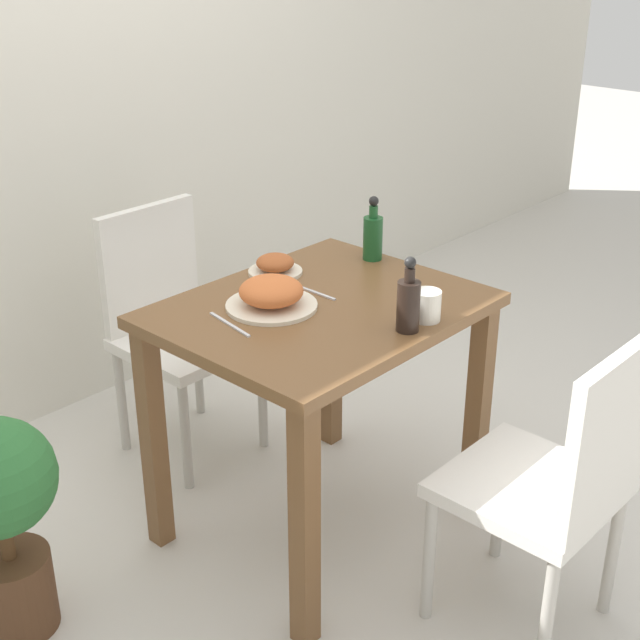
% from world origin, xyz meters
% --- Properties ---
extents(ground_plane, '(16.00, 16.00, 0.00)m').
position_xyz_m(ground_plane, '(0.00, 0.00, 0.00)').
color(ground_plane, beige).
extents(wall_back, '(8.00, 0.05, 2.60)m').
position_xyz_m(wall_back, '(0.00, 1.28, 1.30)').
color(wall_back, beige).
rests_on(wall_back, ground_plane).
extents(dining_table, '(0.90, 0.72, 0.78)m').
position_xyz_m(dining_table, '(0.00, 0.00, 0.64)').
color(dining_table, brown).
rests_on(dining_table, ground_plane).
extents(chair_near, '(0.42, 0.42, 0.89)m').
position_xyz_m(chair_near, '(0.07, -0.76, 0.50)').
color(chair_near, silver).
rests_on(chair_near, ground_plane).
extents(chair_far, '(0.42, 0.42, 0.89)m').
position_xyz_m(chair_far, '(0.02, 0.73, 0.50)').
color(chair_far, silver).
rests_on(chair_far, ground_plane).
extents(food_plate, '(0.26, 0.26, 0.09)m').
position_xyz_m(food_plate, '(-0.11, 0.09, 0.82)').
color(food_plate, beige).
rests_on(food_plate, dining_table).
extents(side_plate, '(0.17, 0.17, 0.06)m').
position_xyz_m(side_plate, '(0.08, 0.27, 0.80)').
color(side_plate, beige).
rests_on(side_plate, dining_table).
extents(drink_cup, '(0.08, 0.08, 0.09)m').
position_xyz_m(drink_cup, '(0.12, -0.29, 0.82)').
color(drink_cup, silver).
rests_on(drink_cup, dining_table).
extents(sauce_bottle, '(0.06, 0.06, 0.21)m').
position_xyz_m(sauce_bottle, '(0.39, 0.12, 0.86)').
color(sauce_bottle, '#194C23').
rests_on(sauce_bottle, dining_table).
extents(condiment_bottle, '(0.06, 0.06, 0.21)m').
position_xyz_m(condiment_bottle, '(0.03, -0.29, 0.86)').
color(condiment_bottle, black).
rests_on(condiment_bottle, dining_table).
extents(fork_utensil, '(0.04, 0.19, 0.00)m').
position_xyz_m(fork_utensil, '(-0.27, 0.09, 0.78)').
color(fork_utensil, silver).
rests_on(fork_utensil, dining_table).
extents(spoon_utensil, '(0.01, 0.20, 0.00)m').
position_xyz_m(spoon_utensil, '(0.05, 0.09, 0.78)').
color(spoon_utensil, silver).
rests_on(spoon_utensil, dining_table).
extents(potted_plant_left, '(0.32, 0.32, 0.65)m').
position_xyz_m(potted_plant_left, '(-0.90, 0.31, 0.40)').
color(potted_plant_left, '#51331E').
rests_on(potted_plant_left, ground_plane).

